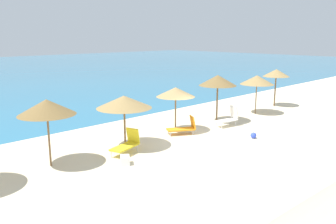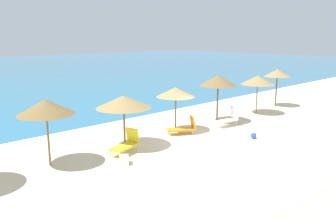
# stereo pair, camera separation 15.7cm
# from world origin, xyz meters

# --- Properties ---
(ground_plane) EXTENTS (160.00, 160.00, 0.00)m
(ground_plane) POSITION_xyz_m (0.00, 0.00, 0.00)
(ground_plane) COLOR beige
(beach_umbrella_1) EXTENTS (2.32, 2.32, 2.82)m
(beach_umbrella_1) POSITION_xyz_m (-7.20, 2.15, 2.50)
(beach_umbrella_1) COLOR brown
(beach_umbrella_1) RESTS_ON ground_plane
(beach_umbrella_2) EXTENTS (2.64, 2.64, 2.55)m
(beach_umbrella_2) POSITION_xyz_m (-3.47, 1.96, 2.25)
(beach_umbrella_2) COLOR brown
(beach_umbrella_2) RESTS_ON ground_plane
(beach_umbrella_3) EXTENTS (2.16, 2.16, 2.52)m
(beach_umbrella_3) POSITION_xyz_m (0.35, 2.31, 2.25)
(beach_umbrella_3) COLOR brown
(beach_umbrella_3) RESTS_ON ground_plane
(beach_umbrella_4) EXTENTS (2.32, 2.32, 2.96)m
(beach_umbrella_4) POSITION_xyz_m (3.77, 2.05, 2.62)
(beach_umbrella_4) COLOR brown
(beach_umbrella_4) RESTS_ON ground_plane
(beach_umbrella_5) EXTENTS (2.29, 2.29, 2.67)m
(beach_umbrella_5) POSITION_xyz_m (7.64, 1.69, 2.35)
(beach_umbrella_5) COLOR brown
(beach_umbrella_5) RESTS_ON ground_plane
(beach_umbrella_6) EXTENTS (1.98, 1.98, 2.84)m
(beach_umbrella_6) POSITION_xyz_m (10.95, 2.10, 2.55)
(beach_umbrella_6) COLOR brown
(beach_umbrella_6) RESTS_ON ground_plane
(lounge_chair_0) EXTENTS (1.65, 1.32, 1.00)m
(lounge_chair_0) POSITION_xyz_m (0.27, 1.56, 0.39)
(lounge_chair_0) COLOR orange
(lounge_chair_0) RESTS_ON ground_plane
(lounge_chair_1) EXTENTS (1.65, 1.06, 1.09)m
(lounge_chair_1) POSITION_xyz_m (-3.93, 1.21, 0.46)
(lounge_chair_1) COLOR yellow
(lounge_chair_1) RESTS_ON ground_plane
(lounge_chair_2) EXTENTS (1.46, 0.81, 1.18)m
(lounge_chair_2) POSITION_xyz_m (3.49, 0.92, 0.50)
(lounge_chair_2) COLOR white
(lounge_chair_2) RESTS_ON ground_plane
(beach_ball) EXTENTS (0.32, 0.32, 0.32)m
(beach_ball) POSITION_xyz_m (2.33, -1.53, 0.16)
(beach_ball) COLOR blue
(beach_ball) RESTS_ON ground_plane
(cooler_box) EXTENTS (0.60, 0.64, 0.36)m
(cooler_box) POSITION_xyz_m (-4.87, 0.14, 0.18)
(cooler_box) COLOR white
(cooler_box) RESTS_ON ground_plane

